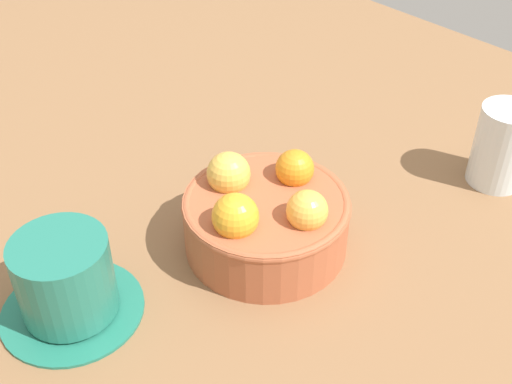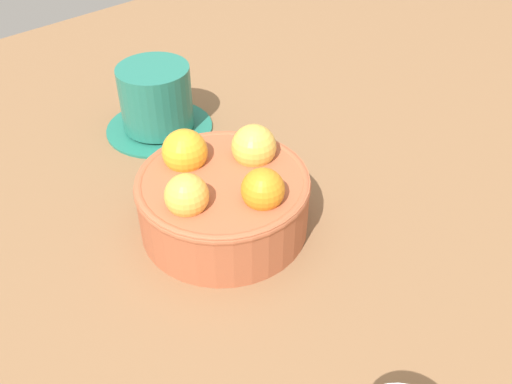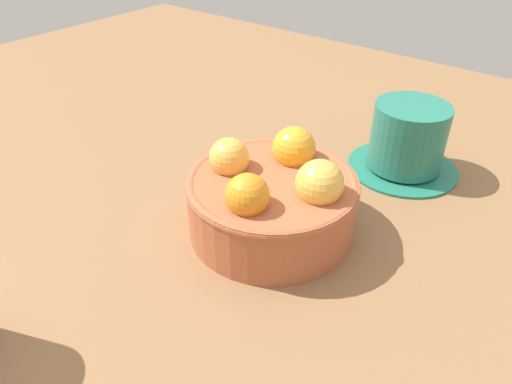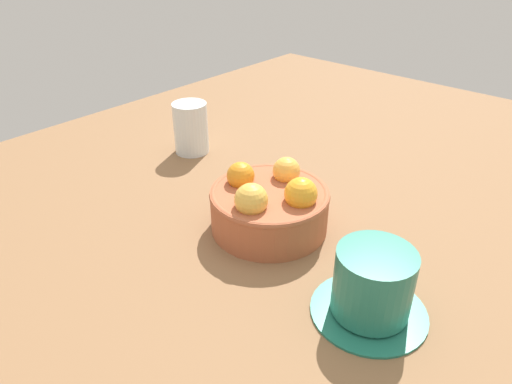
{
  "view_description": "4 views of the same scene",
  "coord_description": "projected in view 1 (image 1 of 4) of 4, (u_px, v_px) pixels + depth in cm",
  "views": [
    {
      "loc": [
        34.94,
        -33.33,
        44.54
      ],
      "look_at": [
        -1.97,
        0.48,
        5.35
      ],
      "focal_mm": 46.1,
      "sensor_mm": 36.0,
      "label": 1
    },
    {
      "loc": [
        24.69,
        31.62,
        36.92
      ],
      "look_at": [
        -1.05,
        3.35,
        5.69
      ],
      "focal_mm": 39.32,
      "sensor_mm": 36.0,
      "label": 2
    },
    {
      "loc": [
        -21.57,
        29.43,
        29.51
      ],
      "look_at": [
        1.49,
        0.53,
        4.03
      ],
      "focal_mm": 33.24,
      "sensor_mm": 36.0,
      "label": 3
    },
    {
      "loc": [
        -41.49,
        -34.25,
        37.3
      ],
      "look_at": [
        0.39,
        2.76,
        4.42
      ],
      "focal_mm": 32.96,
      "sensor_mm": 36.0,
      "label": 4
    }
  ],
  "objects": [
    {
      "name": "ground_plane",
      "position": [
        266.0,
        256.0,
        0.66
      ],
      "size": [
        155.99,
        113.84,
        3.01
      ],
      "primitive_type": "cube",
      "color": "brown"
    },
    {
      "name": "terracotta_bowl",
      "position": [
        265.0,
        217.0,
        0.63
      ],
      "size": [
        16.12,
        16.12,
        8.97
      ],
      "color": "#AD5938",
      "rests_on": "ground_plane"
    },
    {
      "name": "coffee_cup",
      "position": [
        66.0,
        282.0,
        0.56
      ],
      "size": [
        12.69,
        12.69,
        8.06
      ],
      "color": "#21725D",
      "rests_on": "ground_plane"
    },
    {
      "name": "water_glass",
      "position": [
        502.0,
        146.0,
        0.71
      ],
      "size": [
        6.13,
        6.13,
        9.19
      ],
      "primitive_type": "cylinder",
      "color": "silver",
      "rests_on": "ground_plane"
    }
  ]
}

